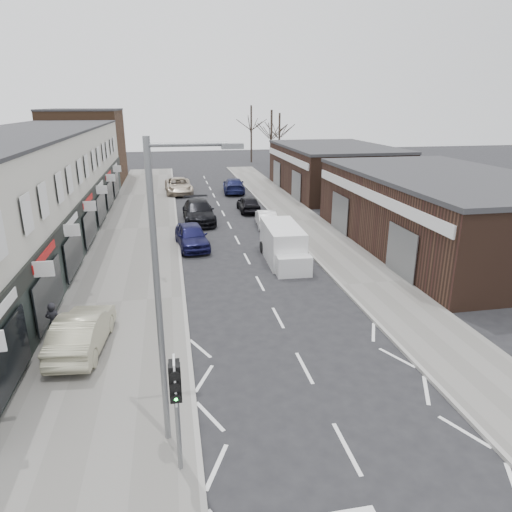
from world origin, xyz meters
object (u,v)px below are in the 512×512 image
white_van (283,245)px  parked_car_left_a (192,236)px  sedan_on_pavement (82,331)px  street_lamp (164,284)px  parked_car_left_c (179,186)px  parked_car_right_c (234,185)px  pedestrian (54,323)px  traffic_light (176,390)px  parked_car_right_a (266,218)px  parked_car_left_b (199,212)px  parked_car_right_b (248,204)px  warning_sign (155,237)px

white_van → parked_car_left_a: (-5.09, 3.62, -0.22)m
sedan_on_pavement → white_van: bearing=-132.8°
street_lamp → parked_car_left_a: 18.12m
parked_car_left_c → parked_car_right_c: bearing=-8.3°
parked_car_right_c → sedan_on_pavement: bearing=77.3°
sedan_on_pavement → parked_car_left_a: 13.11m
pedestrian → parked_car_right_c: (11.05, 29.82, -0.20)m
white_van → parked_car_left_a: size_ratio=1.21×
sedan_on_pavement → parked_car_left_c: 31.38m
traffic_light → parked_car_right_a: traffic_light is taller
street_lamp → parked_car_left_c: (1.13, 36.47, -3.83)m
parked_car_left_a → parked_car_right_c: 19.00m
parked_car_left_a → parked_car_left_b: (0.89, 6.59, 0.05)m
white_van → parked_car_left_c: (-5.40, 22.44, -0.21)m
white_van → parked_car_left_c: bearing=105.7°
white_van → pedestrian: bearing=-141.5°
parked_car_right_b → white_van: bearing=89.2°
pedestrian → parked_car_left_b: bearing=-97.0°
street_lamp → warning_sign: size_ratio=2.96×
parked_car_right_c → parked_car_left_c: bearing=-0.6°
white_van → pedestrian: 13.46m
white_van → pedestrian: white_van is taller
warning_sign → pedestrian: bearing=-118.8°
street_lamp → parked_car_right_b: size_ratio=1.97×
traffic_light → warning_sign: 14.04m
traffic_light → warning_sign: traffic_light is taller
parked_car_left_a → street_lamp: bearing=-100.6°
parked_car_left_b → parked_car_left_c: 12.29m
street_lamp → pedestrian: size_ratio=4.83×
warning_sign → sedan_on_pavement: (-2.58, -7.41, -1.35)m
sedan_on_pavement → parked_car_right_a: bearing=-116.5°
parked_car_right_a → pedestrian: bearing=59.5°
parked_car_left_a → parked_car_right_c: (5.29, 18.24, -0.02)m
street_lamp → warning_sign: bearing=92.8°
parked_car_right_a → parked_car_right_c: 13.96m
warning_sign → parked_car_right_b: bearing=62.7°
white_van → parked_car_right_c: white_van is taller
parked_car_left_a → parked_car_right_a: parked_car_left_a is taller
sedan_on_pavement → parked_car_left_a: size_ratio=0.98×
parked_car_left_a → white_van: bearing=-41.3°
parked_car_left_a → parked_car_right_c: parked_car_left_a is taller
traffic_light → parked_car_right_c: bearing=79.9°
warning_sign → parked_car_right_c: warning_sign is taller
white_van → parked_car_right_c: size_ratio=1.06×
pedestrian → parked_car_right_c: size_ratio=0.32×
traffic_light → parked_car_left_c: 37.73m
parked_car_right_a → white_van: bearing=90.7°
warning_sign → parked_car_left_b: warning_sign is taller
traffic_light → pedestrian: size_ratio=1.87×
warning_sign → parked_car_left_c: 23.78m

